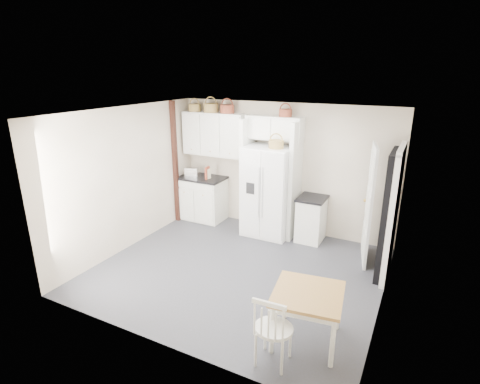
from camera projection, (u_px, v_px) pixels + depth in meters
The scene contains 27 objects.
floor at pixel (238, 270), 6.26m from camera, with size 4.50×4.50×0.00m, color #3D3F4A.
ceiling at pixel (238, 113), 5.45m from camera, with size 4.50×4.50×0.00m, color white.
wall_back at pixel (283, 168), 7.55m from camera, with size 4.50×4.50×0.00m, color #BAA992.
wall_left at pixel (129, 179), 6.83m from camera, with size 4.00×4.00×0.00m, color #BAA992.
wall_right at pixel (391, 222), 4.89m from camera, with size 4.00×4.00×0.00m, color #BAA992.
refrigerator at pixel (269, 191), 7.41m from camera, with size 0.93×0.75×1.80m, color white.
base_cab_left at pixel (202, 198), 8.32m from camera, with size 1.00×0.63×0.93m, color white.
base_cab_right at pixel (311, 220), 7.26m from camera, with size 0.48×0.57×0.84m, color white.
dining_table at pixel (307, 317), 4.55m from camera, with size 0.81×0.81×0.68m, color olive.
windsor_chair at pixel (274, 328), 4.17m from camera, with size 0.44×0.40×0.90m, color white.
counter_left at pixel (202, 178), 8.17m from camera, with size 1.04×0.67×0.04m, color black.
counter_right at pixel (312, 198), 7.12m from camera, with size 0.52×0.61×0.04m, color black.
toaster at pixel (192, 172), 8.16m from camera, with size 0.28×0.16×0.19m, color silver.
cookbook_red at pixel (207, 173), 7.97m from camera, with size 0.04×0.18×0.26m, color #9E3C24.
cookbook_cream at pixel (208, 174), 7.97m from camera, with size 0.03×0.14×0.21m, color beige.
basket_upper_a at pixel (195, 108), 7.91m from camera, with size 0.27×0.27×0.15m, color olive.
basket_upper_b at pixel (211, 108), 7.73m from camera, with size 0.31×0.31×0.18m, color olive.
basket_upper_c at pixel (227, 109), 7.56m from camera, with size 0.29×0.29×0.17m, color brown.
basket_bridge_b at pixel (285, 113), 7.03m from camera, with size 0.25×0.25×0.14m, color brown.
basket_fridge_b at pixel (276, 144), 6.95m from camera, with size 0.28×0.28×0.15m, color olive.
upper_cabinet at pixel (215, 134), 7.86m from camera, with size 1.40×0.34×0.90m, color white.
bridge_cabinet at pixel (275, 128), 7.21m from camera, with size 1.12×0.34×0.45m, color white.
fridge_panel_left at pixel (248, 175), 7.63m from camera, with size 0.08×0.60×2.30m, color white.
fridge_panel_right at pixel (295, 181), 7.19m from camera, with size 0.08×0.60×2.30m, color white.
trim_post at pixel (175, 163), 7.95m from camera, with size 0.09×0.09×2.60m, color #331610.
doorway_void at pixel (390, 215), 5.86m from camera, with size 0.18×0.85×2.05m, color black.
door_slab at pixel (369, 205), 6.30m from camera, with size 0.80×0.04×2.05m, color white.
Camera 1 is at (2.54, -4.92, 3.20)m, focal length 28.00 mm.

